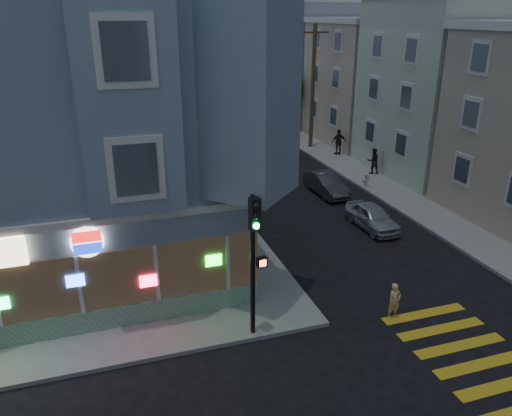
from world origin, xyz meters
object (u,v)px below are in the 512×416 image
pedestrian_b (339,142)px  parked_car_d (272,127)px  running_child (394,301)px  parked_car_a (372,217)px  fire_hydrant (367,179)px  parked_car_c (275,147)px  traffic_signal (254,244)px  utility_pole (313,86)px  parked_car_b (326,184)px  street_tree_far (257,76)px  pedestrian_a (373,161)px  street_tree_near (286,87)px

pedestrian_b → parked_car_d: (-2.30, 7.93, -0.38)m
running_child → parked_car_a: running_child is taller
pedestrian_b → parked_car_a: 13.15m
parked_car_d → fire_hydrant: 15.06m
parked_car_c → fire_hydrant: parked_car_c is taller
parked_car_a → parked_car_c: 13.78m
parked_car_c → traffic_signal: traffic_signal is taller
pedestrian_b → fire_hydrant: pedestrian_b is taller
pedestrian_b → parked_car_c: size_ratio=0.37×
utility_pole → running_child: utility_pole is taller
utility_pole → parked_car_b: utility_pole is taller
parked_car_b → parked_car_d: 15.26m
running_child → pedestrian_b: pedestrian_b is taller
pedestrian_b → fire_hydrant: 7.33m
running_child → fire_hydrant: running_child is taller
running_child → traffic_signal: 5.64m
street_tree_far → utility_pole: bearing=-90.8°
parked_car_c → parked_car_b: bearing=-92.9°
parked_car_b → fire_hydrant: size_ratio=4.41×
running_child → parked_car_c: 21.11m
street_tree_far → running_child: bearing=-100.7°
pedestrian_a → parked_car_d: (-2.30, 12.82, -0.28)m
utility_pole → running_child: (-6.67, -22.20, -4.13)m
pedestrian_b → traffic_signal: (-12.60, -19.07, 2.30)m
running_child → street_tree_far: bearing=73.3°
pedestrian_a → parked_car_c: (-4.40, 6.29, -0.27)m
traffic_signal → parked_car_c: bearing=59.5°
pedestrian_a → fire_hydrant: bearing=64.0°
utility_pole → parked_car_c: 5.48m
parked_car_d → utility_pole: bearing=-75.7°
pedestrian_b → parked_car_c: (-4.40, 1.40, -0.36)m
fire_hydrant → running_child: bearing=-115.8°
street_tree_far → pedestrian_a: size_ratio=3.17×
running_child → pedestrian_a: (7.67, 14.56, 0.32)m
pedestrian_b → street_tree_near: bearing=-84.7°
running_child → parked_car_a: bearing=59.2°
pedestrian_a → parked_car_c: bearing=-43.6°
pedestrian_a → parked_car_b: bearing=38.9°
street_tree_near → fire_hydrant: (-0.90, -15.87, -3.34)m
pedestrian_a → traffic_signal: bearing=59.8°
street_tree_far → pedestrian_b: (0.80, -16.75, -2.85)m
parked_car_d → traffic_signal: bearing=-110.7°
utility_pole → parked_car_d: size_ratio=1.78×
utility_pole → street_tree_far: bearing=89.2°
street_tree_near → pedestrian_b: (0.80, -8.75, -2.85)m
street_tree_near → parked_car_a: 21.70m
parked_car_c → utility_pole: bearing=18.8°
utility_pole → parked_car_c: size_ratio=1.81×
street_tree_far → pedestrian_b: size_ratio=2.85×
parked_car_d → traffic_signal: (-10.30, -27.00, 2.68)m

